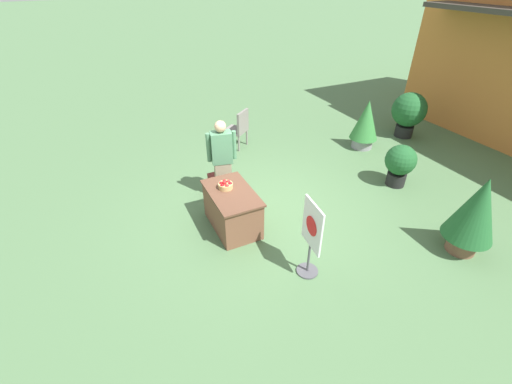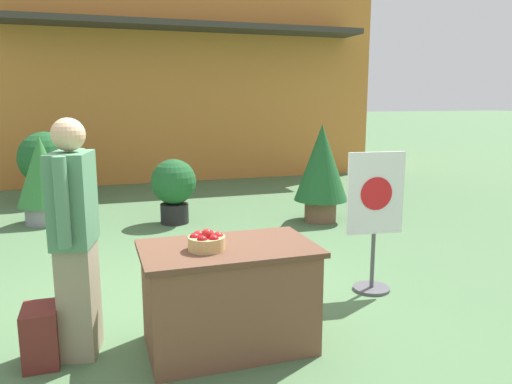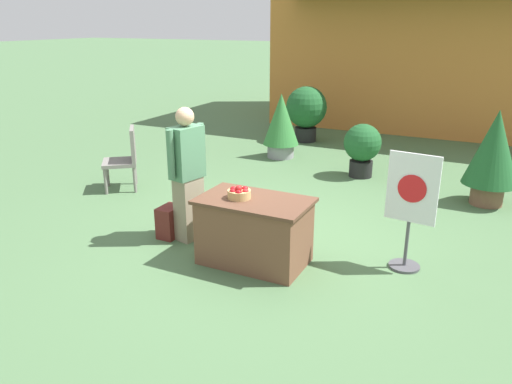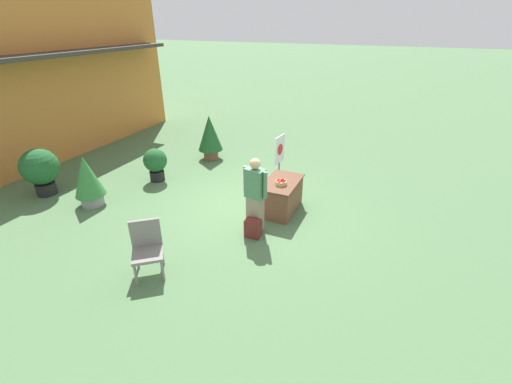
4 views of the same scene
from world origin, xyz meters
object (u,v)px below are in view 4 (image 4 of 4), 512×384
object	(u,v)px
apple_basket	(281,182)
potted_plant_far_right	(40,169)
potted_plant_near_right	(210,135)
poster_board	(279,157)
backpack	(253,228)
person_visitor	(255,195)
potted_plant_far_left	(155,162)
potted_plant_near_left	(87,179)
display_table	(281,196)
patio_chair	(147,246)

from	to	relation	value
apple_basket	potted_plant_far_right	world-z (taller)	potted_plant_far_right
potted_plant_near_right	poster_board	bearing A→B (deg)	-105.08
backpack	potted_plant_near_right	size ratio (longest dim) A/B	0.28
poster_board	person_visitor	bearing A→B (deg)	-74.89
potted_plant_far_left	potted_plant_near_left	size ratio (longest dim) A/B	0.73
display_table	backpack	size ratio (longest dim) A/B	3.08
display_table	potted_plant_near_left	world-z (taller)	potted_plant_near_left
person_visitor	potted_plant_far_left	bearing A→B (deg)	83.45
person_visitor	patio_chair	xyz separation A→B (m)	(-2.11, 1.26, -0.31)
potted_plant_near_left	potted_plant_near_right	bearing A→B (deg)	-16.21
apple_basket	potted_plant_near_left	world-z (taller)	potted_plant_near_left
display_table	potted_plant_near_left	distance (m)	4.88
poster_board	potted_plant_far_left	bearing A→B (deg)	-150.46
apple_basket	potted_plant_far_left	bearing A→B (deg)	84.53
display_table	backpack	distance (m)	1.36
backpack	potted_plant_near_left	world-z (taller)	potted_plant_near_left
person_visitor	potted_plant_near_left	distance (m)	4.38
display_table	potted_plant_near_left	xyz separation A→B (m)	(-1.67, 4.57, 0.32)
backpack	potted_plant_near_left	xyz separation A→B (m)	(-0.33, 4.40, 0.51)
person_visitor	patio_chair	world-z (taller)	person_visitor
display_table	poster_board	size ratio (longest dim) A/B	0.94
person_visitor	potted_plant_near_right	distance (m)	4.68
display_table	backpack	xyz separation A→B (m)	(-1.34, 0.17, -0.19)
display_table	patio_chair	size ratio (longest dim) A/B	1.23
potted_plant_far_left	potted_plant_far_right	size ratio (longest dim) A/B	0.76
display_table	potted_plant_near_left	size ratio (longest dim) A/B	0.97
apple_basket	display_table	bearing A→B (deg)	14.66
person_visitor	potted_plant_near_left	world-z (taller)	person_visitor
poster_board	patio_chair	xyz separation A→B (m)	(-4.82, 0.84, -0.17)
person_visitor	backpack	xyz separation A→B (m)	(-0.27, -0.07, -0.68)
patio_chair	potted_plant_far_left	size ratio (longest dim) A/B	1.08
poster_board	potted_plant_near_left	world-z (taller)	poster_board
potted_plant_near_left	apple_basket	bearing A→B (deg)	-72.06
potted_plant_near_left	potted_plant_far_right	xyz separation A→B (m)	(-0.06, 1.62, 0.04)
person_visitor	poster_board	xyz separation A→B (m)	(2.71, 0.42, -0.14)
backpack	potted_plant_far_right	bearing A→B (deg)	93.72
poster_board	potted_plant_far_left	distance (m)	3.62
potted_plant_near_right	potted_plant_far_right	size ratio (longest dim) A/B	1.15
patio_chair	backpack	bearing A→B (deg)	105.91
backpack	patio_chair	xyz separation A→B (m)	(-1.84, 1.33, 0.37)
potted_plant_near_right	patio_chair	bearing A→B (deg)	-161.13
backpack	poster_board	world-z (taller)	poster_board
potted_plant_near_right	potted_plant_near_left	world-z (taller)	potted_plant_near_right
potted_plant_far_left	potted_plant_near_right	size ratio (longest dim) A/B	0.66
potted_plant_near_right	person_visitor	bearing A→B (deg)	-137.47
backpack	potted_plant_near_left	size ratio (longest dim) A/B	0.31
apple_basket	potted_plant_near_left	bearing A→B (deg)	107.94
patio_chair	potted_plant_near_left	xyz separation A→B (m)	(1.51, 3.07, 0.14)
apple_basket	potted_plant_near_right	size ratio (longest dim) A/B	0.18
poster_board	patio_chair	size ratio (longest dim) A/B	1.30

